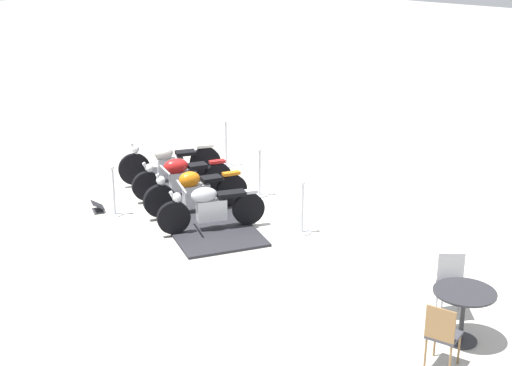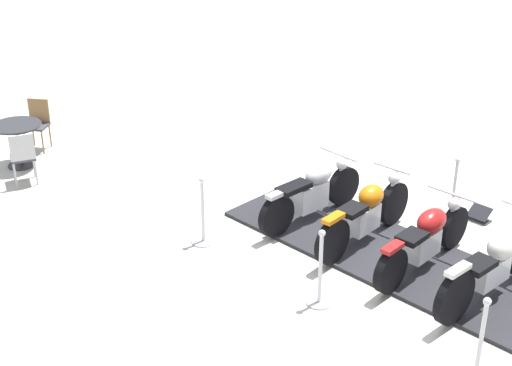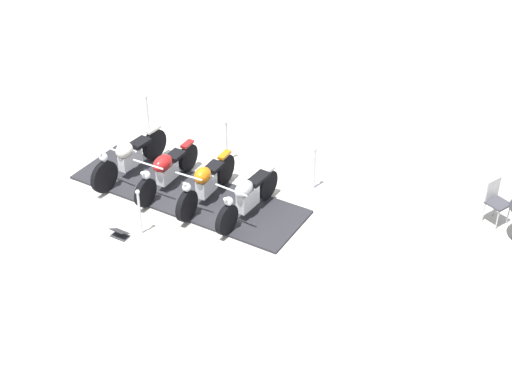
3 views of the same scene
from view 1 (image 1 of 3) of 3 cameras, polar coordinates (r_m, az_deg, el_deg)
ground_plane at (r=15.92m, az=-5.02°, el=-1.65°), size 80.00×80.00×0.00m
display_platform at (r=15.91m, az=-5.02°, el=-1.57°), size 3.88×5.33×0.05m
motorcycle_cream at (r=17.11m, az=-6.61°, el=1.64°), size 2.04×1.34×1.04m
motorcycle_maroon at (r=16.19m, az=-5.71°, el=0.58°), size 2.02×1.17×0.92m
motorcycle_copper at (r=15.28m, az=-4.66°, el=-0.53°), size 2.04×1.09×0.98m
motorcycle_chrome at (r=14.39m, az=-3.49°, el=-1.79°), size 1.87×1.21×0.94m
stanchion_left_front at (r=18.25m, az=-2.27°, el=2.36°), size 0.34×0.34×1.14m
stanchion_left_rear at (r=14.38m, az=3.50°, el=-2.64°), size 0.36×0.36×1.06m
stanchion_right_mid at (r=15.47m, az=-10.66°, el=-1.13°), size 0.30×0.30×1.06m
stanchion_left_mid at (r=16.28m, az=0.27°, el=0.17°), size 0.33×0.33×1.07m
info_placard at (r=15.82m, az=-11.84°, el=-1.88°), size 0.37×0.41×0.22m
cafe_table at (r=11.08m, az=15.40°, el=-8.75°), size 0.88×0.88×0.79m
cafe_chair_near_table at (r=10.41m, az=13.88°, el=-10.91°), size 0.44×0.44×0.94m
cafe_chair_across_table at (r=11.82m, az=14.53°, el=-7.15°), size 0.56×0.56×0.94m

